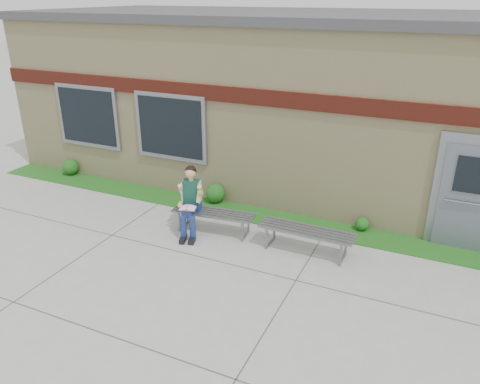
% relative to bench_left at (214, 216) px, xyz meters
% --- Properties ---
extents(ground, '(80.00, 80.00, 0.00)m').
position_rel_bench_left_xyz_m(ground, '(1.15, -1.53, -0.35)').
color(ground, '#9E9E99').
rests_on(ground, ground).
extents(grass_strip, '(16.00, 0.80, 0.02)m').
position_rel_bench_left_xyz_m(grass_strip, '(1.15, 1.07, -0.34)').
color(grass_strip, '#1D4E14').
rests_on(grass_strip, ground).
extents(school_building, '(16.20, 6.22, 4.20)m').
position_rel_bench_left_xyz_m(school_building, '(1.15, 4.45, 1.75)').
color(school_building, beige).
rests_on(school_building, ground).
extents(bench_left, '(1.79, 0.66, 0.45)m').
position_rel_bench_left_xyz_m(bench_left, '(0.00, 0.00, 0.00)').
color(bench_left, slate).
rests_on(bench_left, ground).
extents(bench_right, '(1.85, 0.55, 0.48)m').
position_rel_bench_left_xyz_m(bench_right, '(2.00, -0.00, 0.02)').
color(bench_right, slate).
rests_on(bench_right, ground).
extents(girl, '(0.62, 0.92, 1.43)m').
position_rel_bench_left_xyz_m(girl, '(-0.42, -0.21, 0.38)').
color(girl, navy).
rests_on(girl, ground).
extents(shrub_west, '(0.43, 0.43, 0.43)m').
position_rel_bench_left_xyz_m(shrub_west, '(-5.11, 1.32, -0.11)').
color(shrub_west, '#1D4E14').
rests_on(shrub_west, grass_strip).
extents(shrub_mid, '(0.46, 0.46, 0.46)m').
position_rel_bench_left_xyz_m(shrub_mid, '(-0.64, 1.32, -0.10)').
color(shrub_mid, '#1D4E14').
rests_on(shrub_mid, grass_strip).
extents(shrub_east, '(0.28, 0.28, 0.28)m').
position_rel_bench_left_xyz_m(shrub_east, '(2.83, 1.32, -0.19)').
color(shrub_east, '#1D4E14').
rests_on(shrub_east, grass_strip).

